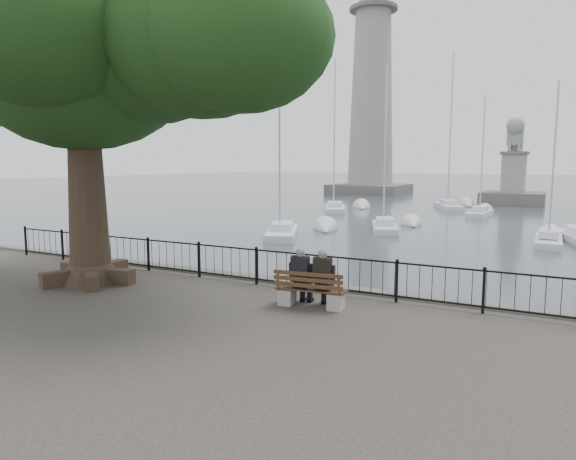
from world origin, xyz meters
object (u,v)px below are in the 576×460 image
Objects in this scene: person_left at (302,278)px; lion_monument at (513,183)px; bench at (311,294)px; lighthouse at (372,101)px; person_right at (324,280)px; tree at (108,42)px.

lion_monument reaches higher than person_left.
bench is 1.23× the size of person_left.
person_left is 0.05× the size of lighthouse.
person_left and person_right have the same top height.
lion_monument reaches higher than person_right.
tree is 0.39× the size of lighthouse.
tree is 63.01m from lighthouse.
person_right is 48.68m from lion_monument.
lighthouse is (-19.07, 60.80, 11.43)m from person_left.
lighthouse is (-13.55, 61.29, 5.52)m from tree.
lion_monument is at bearing 88.91° from person_left.
bench is 48.82m from lion_monument.
tree is (-5.78, -0.41, 6.25)m from bench.
lighthouse is at bearing 102.46° from tree.
bench is 0.46m from person_right.
tree reaches higher than bench.
lion_monument is at bearing 89.21° from bench.
person_right is 0.15× the size of lion_monument.
lion_monument is (0.93, 48.73, 0.67)m from person_left.
person_left is at bearing -91.09° from lion_monument.
person_right is 8.49m from tree.
lighthouse is (-19.33, 60.87, 11.77)m from bench.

